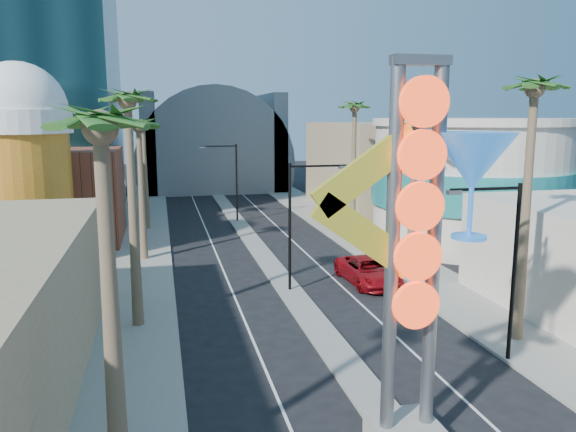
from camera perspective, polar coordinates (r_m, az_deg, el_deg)
name	(u,v)px	position (r m, az deg, el deg)	size (l,w,h in m)	color
sidewalk_west	(140,245)	(48.93, -14.81, -2.86)	(5.00, 100.00, 0.15)	gray
sidewalk_east	(354,234)	(51.80, 6.68, -1.88)	(5.00, 100.00, 0.15)	gray
median	(246,233)	(52.38, -4.28, -1.70)	(1.60, 84.00, 0.15)	gray
brick_filler_west	(61,196)	(51.84, -22.11, 1.86)	(10.00, 10.00, 8.00)	brown
filler_east	(370,167)	(65.39, 8.35, 4.95)	(10.00, 20.00, 10.00)	#8F815C
beer_mug	(23,158)	(43.83, -25.36, 5.31)	(7.00, 7.00, 14.50)	#AB4B16
turquoise_building	(470,182)	(50.10, 17.97, 3.29)	(16.60, 16.60, 10.60)	beige
canopy	(212,160)	(85.29, -7.78, 5.68)	(22.00, 16.00, 22.00)	slate
neon_sign	(439,229)	(18.12, 15.06, -1.30)	(6.53, 2.60, 12.55)	gray
streetlight_0	(299,214)	(34.22, 1.08, 0.18)	(3.79, 0.25, 8.00)	black
streetlight_1	(231,175)	(57.45, -5.79, 4.17)	(3.79, 0.25, 8.00)	black
streetlight_2	(505,257)	(25.87, 21.22, -3.88)	(3.45, 0.25, 8.00)	black
palm_0	(101,151)	(14.80, -18.43, 6.30)	(2.40, 2.40, 11.70)	brown
palm_1	(128,115)	(28.74, -15.93, 9.82)	(2.40, 2.40, 12.70)	brown
palm_2	(139,134)	(42.75, -14.91, 8.04)	(2.40, 2.40, 11.20)	brown
palm_3	(143,130)	(54.74, -14.51, 8.44)	(2.40, 2.40, 11.20)	brown
palm_5	(534,105)	(28.13, 23.67, 10.28)	(2.40, 2.40, 13.20)	brown
palm_6	(415,129)	(38.48, 12.81, 8.61)	(2.40, 2.40, 11.70)	brown
palm_7	(355,116)	(49.57, 6.78, 10.10)	(2.40, 2.40, 12.70)	brown
red_pickup	(368,271)	(37.02, 8.15, -5.55)	(2.81, 6.10, 1.69)	maroon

